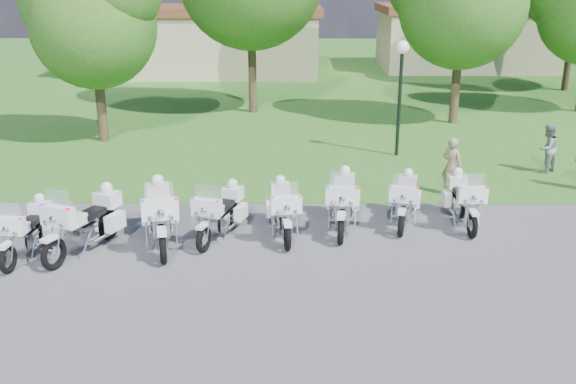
{
  "coord_description": "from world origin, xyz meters",
  "views": [
    {
      "loc": [
        -0.43,
        -13.46,
        5.92
      ],
      "look_at": [
        -0.56,
        1.2,
        0.95
      ],
      "focal_mm": 40.0,
      "sensor_mm": 36.0,
      "label": 1
    }
  ],
  "objects_px": {
    "motorcycle_3": "(221,212)",
    "lamp_post": "(401,69)",
    "motorcycle_2": "(160,214)",
    "motorcycle_0": "(27,229)",
    "motorcycle_4": "(283,209)",
    "motorcycle_7": "(463,199)",
    "motorcycle_5": "(343,201)",
    "bystander_a": "(452,166)",
    "motorcycle_1": "(86,221)",
    "bystander_b": "(547,149)",
    "motorcycle_6": "(405,199)"
  },
  "relations": [
    {
      "from": "motorcycle_2",
      "to": "motorcycle_7",
      "type": "bearing_deg",
      "value": 177.66
    },
    {
      "from": "bystander_b",
      "to": "motorcycle_0",
      "type": "bearing_deg",
      "value": -12.25
    },
    {
      "from": "motorcycle_2",
      "to": "motorcycle_4",
      "type": "xyz_separation_m",
      "value": [
        2.81,
        0.61,
        -0.09
      ]
    },
    {
      "from": "lamp_post",
      "to": "motorcycle_4",
      "type": "bearing_deg",
      "value": -118.09
    },
    {
      "from": "motorcycle_1",
      "to": "lamp_post",
      "type": "bearing_deg",
      "value": -112.29
    },
    {
      "from": "motorcycle_2",
      "to": "motorcycle_3",
      "type": "bearing_deg",
      "value": -175.23
    },
    {
      "from": "motorcycle_1",
      "to": "lamp_post",
      "type": "height_order",
      "value": "lamp_post"
    },
    {
      "from": "motorcycle_2",
      "to": "motorcycle_3",
      "type": "distance_m",
      "value": 1.41
    },
    {
      "from": "motorcycle_2",
      "to": "motorcycle_3",
      "type": "xyz_separation_m",
      "value": [
        1.34,
        0.43,
        -0.1
      ]
    },
    {
      "from": "motorcycle_0",
      "to": "motorcycle_6",
      "type": "xyz_separation_m",
      "value": [
        8.65,
        2.03,
        0.01
      ]
    },
    {
      "from": "motorcycle_6",
      "to": "lamp_post",
      "type": "distance_m",
      "value": 6.83
    },
    {
      "from": "motorcycle_7",
      "to": "bystander_b",
      "type": "distance_m",
      "value": 5.77
    },
    {
      "from": "motorcycle_4",
      "to": "lamp_post",
      "type": "distance_m",
      "value": 8.43
    },
    {
      "from": "motorcycle_3",
      "to": "bystander_b",
      "type": "relative_size",
      "value": 1.41
    },
    {
      "from": "motorcycle_4",
      "to": "motorcycle_5",
      "type": "height_order",
      "value": "motorcycle_5"
    },
    {
      "from": "motorcycle_1",
      "to": "bystander_a",
      "type": "bearing_deg",
      "value": -133.14
    },
    {
      "from": "motorcycle_4",
      "to": "motorcycle_1",
      "type": "bearing_deg",
      "value": 6.55
    },
    {
      "from": "motorcycle_2",
      "to": "motorcycle_7",
      "type": "height_order",
      "value": "motorcycle_2"
    },
    {
      "from": "motorcycle_0",
      "to": "motorcycle_4",
      "type": "xyz_separation_m",
      "value": [
        5.62,
        1.25,
        0.03
      ]
    },
    {
      "from": "motorcycle_3",
      "to": "lamp_post",
      "type": "relative_size",
      "value": 0.56
    },
    {
      "from": "motorcycle_4",
      "to": "bystander_a",
      "type": "relative_size",
      "value": 1.4
    },
    {
      "from": "lamp_post",
      "to": "bystander_b",
      "type": "relative_size",
      "value": 2.52
    },
    {
      "from": "motorcycle_1",
      "to": "motorcycle_0",
      "type": "bearing_deg",
      "value": 33.66
    },
    {
      "from": "motorcycle_3",
      "to": "motorcycle_4",
      "type": "bearing_deg",
      "value": -154.15
    },
    {
      "from": "motorcycle_1",
      "to": "motorcycle_7",
      "type": "bearing_deg",
      "value": -145.85
    },
    {
      "from": "bystander_a",
      "to": "motorcycle_5",
      "type": "bearing_deg",
      "value": 82.41
    },
    {
      "from": "motorcycle_6",
      "to": "motorcycle_7",
      "type": "distance_m",
      "value": 1.44
    },
    {
      "from": "bystander_b",
      "to": "lamp_post",
      "type": "bearing_deg",
      "value": -61.54
    },
    {
      "from": "motorcycle_4",
      "to": "motorcycle_5",
      "type": "relative_size",
      "value": 0.93
    },
    {
      "from": "motorcycle_7",
      "to": "bystander_a",
      "type": "relative_size",
      "value": 1.38
    },
    {
      "from": "motorcycle_5",
      "to": "motorcycle_4",
      "type": "bearing_deg",
      "value": 23.5
    },
    {
      "from": "motorcycle_1",
      "to": "motorcycle_3",
      "type": "height_order",
      "value": "motorcycle_1"
    },
    {
      "from": "motorcycle_4",
      "to": "bystander_b",
      "type": "relative_size",
      "value": 1.48
    },
    {
      "from": "motorcycle_2",
      "to": "motorcycle_6",
      "type": "height_order",
      "value": "motorcycle_2"
    },
    {
      "from": "bystander_a",
      "to": "motorcycle_3",
      "type": "bearing_deg",
      "value": 71.38
    },
    {
      "from": "motorcycle_3",
      "to": "lamp_post",
      "type": "bearing_deg",
      "value": -107.12
    },
    {
      "from": "motorcycle_1",
      "to": "motorcycle_4",
      "type": "xyz_separation_m",
      "value": [
        4.39,
        1.02,
        -0.07
      ]
    },
    {
      "from": "motorcycle_3",
      "to": "motorcycle_1",
      "type": "bearing_deg",
      "value": 34.5
    },
    {
      "from": "lamp_post",
      "to": "bystander_a",
      "type": "distance_m",
      "value": 4.72
    },
    {
      "from": "lamp_post",
      "to": "motorcycle_2",
      "type": "bearing_deg",
      "value": -130.47
    },
    {
      "from": "motorcycle_2",
      "to": "motorcycle_5",
      "type": "relative_size",
      "value": 1.04
    },
    {
      "from": "motorcycle_2",
      "to": "motorcycle_7",
      "type": "distance_m",
      "value": 7.41
    },
    {
      "from": "lamp_post",
      "to": "motorcycle_3",
      "type": "bearing_deg",
      "value": -125.77
    },
    {
      "from": "motorcycle_0",
      "to": "motorcycle_4",
      "type": "relative_size",
      "value": 0.96
    },
    {
      "from": "lamp_post",
      "to": "bystander_a",
      "type": "height_order",
      "value": "lamp_post"
    },
    {
      "from": "motorcycle_4",
      "to": "lamp_post",
      "type": "height_order",
      "value": "lamp_post"
    },
    {
      "from": "motorcycle_1",
      "to": "bystander_b",
      "type": "xyz_separation_m",
      "value": [
        12.57,
        6.19,
        0.06
      ]
    },
    {
      "from": "motorcycle_3",
      "to": "bystander_a",
      "type": "xyz_separation_m",
      "value": [
        6.17,
        3.22,
        0.19
      ]
    },
    {
      "from": "motorcycle_3",
      "to": "bystander_b",
      "type": "distance_m",
      "value": 11.04
    },
    {
      "from": "motorcycle_1",
      "to": "motorcycle_2",
      "type": "height_order",
      "value": "motorcycle_2"
    }
  ]
}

